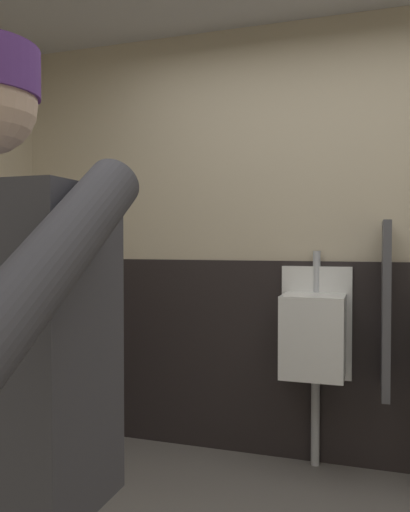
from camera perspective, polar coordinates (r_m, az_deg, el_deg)
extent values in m
cube|color=beige|center=(3.13, 14.24, 1.61)|extent=(4.72, 0.12, 2.59)
cube|color=black|center=(3.13, 14.06, -11.44)|extent=(4.12, 0.03, 1.18)
cube|color=white|center=(3.08, 12.29, -7.18)|extent=(0.40, 0.05, 0.65)
cube|color=white|center=(2.92, 11.95, -8.65)|extent=(0.34, 0.30, 0.45)
cylinder|color=#B7BABF|center=(3.04, 12.31, -1.70)|extent=(0.04, 0.04, 0.24)
cylinder|color=#B7BABF|center=(3.17, 12.16, -17.16)|extent=(0.05, 0.05, 0.55)
cube|color=#4C4C51|center=(2.85, 19.45, -5.39)|extent=(0.04, 0.40, 0.90)
cylinder|color=#3F3F47|center=(0.70, -18.66, -3.06)|extent=(0.09, 0.50, 0.39)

